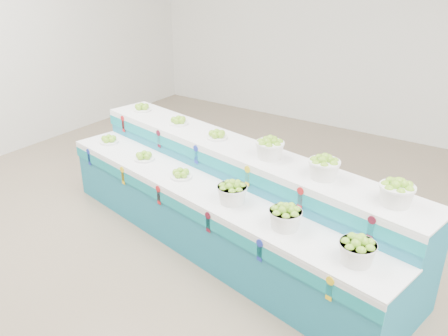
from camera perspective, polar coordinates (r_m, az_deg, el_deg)
The scene contains 15 objects.
ground at distance 4.37m, azimuth 2.78°, elevation -16.62°, with size 10.00×10.00×0.00m, color #776752.
back_wall at distance 8.05m, azimuth 23.10°, elevation 16.50°, with size 10.00×10.00×0.00m, color silver.
display_stand at distance 4.98m, azimuth 0.00°, elevation -3.77°, with size 4.25×1.09×1.02m, color teal, non-canonical shape.
plate_lower_left at distance 6.03m, azimuth -13.79°, elevation 3.42°, with size 0.23×0.23×0.10m, color white.
plate_lower_mid at distance 5.45m, azimuth -9.68°, elevation 1.47°, with size 0.23×0.23×0.10m, color white.
plate_lower_right at distance 4.96m, azimuth -5.24°, elevation -0.64°, with size 0.23×0.23×0.10m, color white.
basket_lower_left at distance 4.43m, azimuth 0.99°, elevation -2.94°, with size 0.29×0.29×0.21m, color silver, non-canonical shape.
basket_lower_mid at distance 4.07m, azimuth 7.44°, elevation -5.88°, with size 0.29×0.29×0.21m, color silver, non-canonical shape.
basket_lower_right at distance 3.76m, azimuth 15.85°, elevation -9.55°, with size 0.29×0.29×0.21m, color silver, non-canonical shape.
plate_upper_left at distance 6.20m, azimuth -9.92°, elevation 7.29°, with size 0.23×0.23×0.10m, color white.
plate_upper_mid at distance 5.63m, azimuth -5.53°, elevation 5.77°, with size 0.23×0.23×0.10m, color white.
plate_upper_right at distance 5.17m, azimuth -0.86°, elevation 4.11°, with size 0.23×0.23×0.10m, color white.
basket_upper_left at distance 4.66m, azimuth 5.56°, elevation 2.45°, with size 0.29×0.29×0.21m, color silver, non-canonical shape.
basket_upper_mid at distance 4.32m, azimuth 12.02°, elevation 0.13°, with size 0.29×0.29×0.21m, color silver, non-canonical shape.
basket_upper_right at distance 4.03m, azimuth 20.18°, elevation -2.80°, with size 0.29×0.29×0.21m, color silver, non-canonical shape.
Camera 1 is at (1.69, -2.82, 2.88)m, focal length 37.75 mm.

